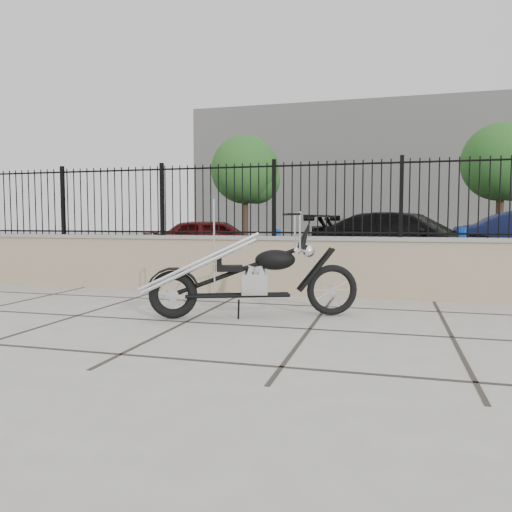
{
  "coord_description": "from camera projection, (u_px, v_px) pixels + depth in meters",
  "views": [
    {
      "loc": [
        0.86,
        -5.49,
        1.23
      ],
      "look_at": [
        -0.84,
        0.8,
        0.75
      ],
      "focal_mm": 35.0,
      "sensor_mm": 36.0,
      "label": 1
    }
  ],
  "objects": [
    {
      "name": "ground_plane",
      "position": [
        310.0,
        329.0,
        5.59
      ],
      "size": [
        90.0,
        90.0,
        0.0
      ],
      "primitive_type": "plane",
      "color": "#99968E",
      "rests_on": "ground"
    },
    {
      "name": "parking_lot",
      "position": [
        366.0,
        255.0,
        17.63
      ],
      "size": [
        30.0,
        30.0,
        0.0
      ],
      "primitive_type": "plane",
      "color": "black",
      "rests_on": "ground"
    },
    {
      "name": "retaining_wall",
      "position": [
        335.0,
        267.0,
        7.97
      ],
      "size": [
        14.0,
        0.36,
        0.96
      ],
      "primitive_type": "cube",
      "color": "gray",
      "rests_on": "ground_plane"
    },
    {
      "name": "iron_fence",
      "position": [
        336.0,
        199.0,
        7.89
      ],
      "size": [
        14.0,
        0.08,
        1.2
      ],
      "primitive_type": "cube",
      "color": "black",
      "rests_on": "retaining_wall"
    },
    {
      "name": "background_building",
      "position": [
        378.0,
        175.0,
        30.81
      ],
      "size": [
        22.0,
        6.0,
        8.0
      ],
      "primitive_type": "cube",
      "color": "beige",
      "rests_on": "ground_plane"
    },
    {
      "name": "chopper_motorcycle",
      "position": [
        250.0,
        258.0,
        6.24
      ],
      "size": [
        2.51,
        1.3,
        1.51
      ],
      "primitive_type": null,
      "rotation": [
        0.0,
        0.0,
        0.36
      ],
      "color": "black",
      "rests_on": "ground_plane"
    },
    {
      "name": "car_red",
      "position": [
        217.0,
        242.0,
        13.06
      ],
      "size": [
        4.02,
        2.39,
        1.28
      ],
      "primitive_type": "imported",
      "rotation": [
        0.0,
        0.0,
        1.82
      ],
      "color": "#410909",
      "rests_on": "parking_lot"
    },
    {
      "name": "car_black",
      "position": [
        408.0,
        241.0,
        12.13
      ],
      "size": [
        5.25,
        3.31,
        1.42
      ],
      "primitive_type": "imported",
      "rotation": [
        0.0,
        0.0,
        1.28
      ],
      "color": "black",
      "rests_on": "parking_lot"
    },
    {
      "name": "bollard_a",
      "position": [
        278.0,
        253.0,
        10.62
      ],
      "size": [
        0.16,
        0.16,
        1.03
      ],
      "primitive_type": "cylinder",
      "rotation": [
        0.0,
        0.0,
        -0.4
      ],
      "color": "#0C25BA",
      "rests_on": "ground_plane"
    },
    {
      "name": "bollard_b",
      "position": [
        462.0,
        257.0,
        9.14
      ],
      "size": [
        0.16,
        0.16,
        1.1
      ],
      "primitive_type": "cylinder",
      "rotation": [
        0.0,
        0.0,
        -0.2
      ],
      "color": "#0D2AC7",
      "rests_on": "ground_plane"
    },
    {
      "name": "tree_left",
      "position": [
        245.0,
        167.0,
        22.28
      ],
      "size": [
        3.05,
        3.05,
        5.15
      ],
      "rotation": [
        0.0,
        0.0,
        0.3
      ],
      "color": "#382619",
      "rests_on": "ground_plane"
    },
    {
      "name": "tree_right",
      "position": [
        502.0,
        158.0,
        19.82
      ],
      "size": [
        3.11,
        3.11,
        5.24
      ],
      "rotation": [
        0.0,
        0.0,
        -0.42
      ],
      "color": "#382619",
      "rests_on": "ground_plane"
    }
  ]
}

